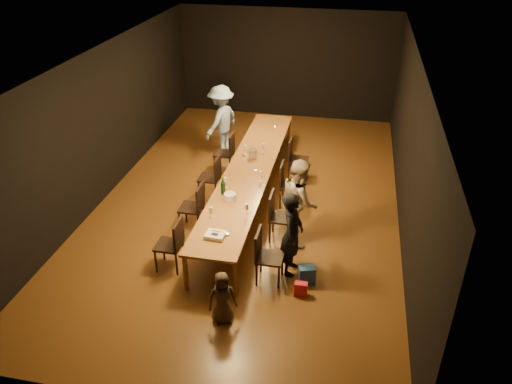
% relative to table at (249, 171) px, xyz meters
% --- Properties ---
extents(ground, '(10.00, 10.00, 0.00)m').
position_rel_table_xyz_m(ground, '(0.00, 0.00, -0.70)').
color(ground, '#4B2812').
rests_on(ground, ground).
extents(room_shell, '(6.04, 10.04, 3.02)m').
position_rel_table_xyz_m(room_shell, '(0.00, 0.00, 1.38)').
color(room_shell, black).
rests_on(room_shell, ground).
extents(table, '(0.90, 6.00, 0.75)m').
position_rel_table_xyz_m(table, '(0.00, 0.00, 0.00)').
color(table, brown).
rests_on(table, ground).
extents(chair_right_0, '(0.42, 0.42, 0.93)m').
position_rel_table_xyz_m(chair_right_0, '(0.85, -2.40, -0.24)').
color(chair_right_0, black).
rests_on(chair_right_0, ground).
extents(chair_right_1, '(0.42, 0.42, 0.93)m').
position_rel_table_xyz_m(chair_right_1, '(0.85, -1.20, -0.24)').
color(chair_right_1, black).
rests_on(chair_right_1, ground).
extents(chair_right_2, '(0.42, 0.42, 0.93)m').
position_rel_table_xyz_m(chair_right_2, '(0.85, 0.00, -0.24)').
color(chair_right_2, black).
rests_on(chair_right_2, ground).
extents(chair_right_3, '(0.42, 0.42, 0.93)m').
position_rel_table_xyz_m(chair_right_3, '(0.85, 1.20, -0.24)').
color(chair_right_3, black).
rests_on(chair_right_3, ground).
extents(chair_left_0, '(0.42, 0.42, 0.93)m').
position_rel_table_xyz_m(chair_left_0, '(-0.85, -2.40, -0.24)').
color(chair_left_0, black).
rests_on(chair_left_0, ground).
extents(chair_left_1, '(0.42, 0.42, 0.93)m').
position_rel_table_xyz_m(chair_left_1, '(-0.85, -1.20, -0.24)').
color(chair_left_1, black).
rests_on(chair_left_1, ground).
extents(chair_left_2, '(0.42, 0.42, 0.93)m').
position_rel_table_xyz_m(chair_left_2, '(-0.85, 0.00, -0.24)').
color(chair_left_2, black).
rests_on(chair_left_2, ground).
extents(chair_left_3, '(0.42, 0.42, 0.93)m').
position_rel_table_xyz_m(chair_left_3, '(-0.85, 1.20, -0.24)').
color(chair_left_3, black).
rests_on(chair_left_3, ground).
extents(woman_birthday, '(0.37, 0.55, 1.49)m').
position_rel_table_xyz_m(woman_birthday, '(1.15, -2.09, 0.04)').
color(woman_birthday, black).
rests_on(woman_birthday, ground).
extents(woman_tan, '(0.78, 0.90, 1.59)m').
position_rel_table_xyz_m(woman_tan, '(1.15, -1.12, 0.09)').
color(woman_tan, '#C6B094').
rests_on(woman_tan, ground).
extents(man_blue, '(0.98, 1.25, 1.70)m').
position_rel_table_xyz_m(man_blue, '(-1.15, 2.16, 0.15)').
color(man_blue, '#8FAEDD').
rests_on(man_blue, ground).
extents(child, '(0.49, 0.42, 0.86)m').
position_rel_table_xyz_m(child, '(0.34, -3.43, -0.27)').
color(child, '#413224').
rests_on(child, ground).
extents(gift_bag_red, '(0.21, 0.12, 0.24)m').
position_rel_table_xyz_m(gift_bag_red, '(1.39, -2.67, -0.58)').
color(gift_bag_red, red).
rests_on(gift_bag_red, ground).
extents(gift_bag_blue, '(0.30, 0.24, 0.33)m').
position_rel_table_xyz_m(gift_bag_blue, '(1.45, -2.36, -0.54)').
color(gift_bag_blue, '#2963B2').
rests_on(gift_bag_blue, ground).
extents(birthday_cake, '(0.33, 0.27, 0.07)m').
position_rel_table_xyz_m(birthday_cake, '(-0.03, -2.43, 0.08)').
color(birthday_cake, white).
rests_on(birthday_cake, table).
extents(plate_stack, '(0.26, 0.26, 0.12)m').
position_rel_table_xyz_m(plate_stack, '(-0.08, -1.25, 0.11)').
color(plate_stack, silver).
rests_on(plate_stack, table).
extents(champagne_bottle, '(0.11, 0.11, 0.36)m').
position_rel_table_xyz_m(champagne_bottle, '(-0.26, -1.07, 0.23)').
color(champagne_bottle, black).
rests_on(champagne_bottle, table).
extents(ice_bucket, '(0.21, 0.21, 0.20)m').
position_rel_table_xyz_m(ice_bucket, '(-0.03, 0.48, 0.15)').
color(ice_bucket, '#AAAAAF').
rests_on(ice_bucket, table).
extents(wineglass_0, '(0.06, 0.06, 0.21)m').
position_rel_table_xyz_m(wineglass_0, '(-0.25, -1.90, 0.15)').
color(wineglass_0, beige).
rests_on(wineglass_0, table).
extents(wineglass_1, '(0.06, 0.06, 0.21)m').
position_rel_table_xyz_m(wineglass_1, '(0.31, -1.67, 0.15)').
color(wineglass_1, beige).
rests_on(wineglass_1, table).
extents(wineglass_2, '(0.06, 0.06, 0.21)m').
position_rel_table_xyz_m(wineglass_2, '(-0.27, -0.83, 0.15)').
color(wineglass_2, silver).
rests_on(wineglass_2, table).
extents(wineglass_3, '(0.06, 0.06, 0.21)m').
position_rel_table_xyz_m(wineglass_3, '(0.32, -0.46, 0.15)').
color(wineglass_3, beige).
rests_on(wineglass_3, table).
extents(wineglass_4, '(0.06, 0.06, 0.21)m').
position_rel_table_xyz_m(wineglass_4, '(-0.22, 0.64, 0.15)').
color(wineglass_4, silver).
rests_on(wineglass_4, table).
extents(wineglass_5, '(0.06, 0.06, 0.21)m').
position_rel_table_xyz_m(wineglass_5, '(0.14, 0.79, 0.15)').
color(wineglass_5, silver).
rests_on(wineglass_5, table).
extents(tealight_near, '(0.05, 0.05, 0.03)m').
position_rel_table_xyz_m(tealight_near, '(0.15, -2.35, 0.06)').
color(tealight_near, '#B2B7B2').
rests_on(tealight_near, table).
extents(tealight_mid, '(0.05, 0.05, 0.03)m').
position_rel_table_xyz_m(tealight_mid, '(0.15, -0.09, 0.06)').
color(tealight_mid, '#B2B7B2').
rests_on(tealight_mid, table).
extents(tealight_far, '(0.05, 0.05, 0.03)m').
position_rel_table_xyz_m(tealight_far, '(0.15, 2.19, 0.06)').
color(tealight_far, '#B2B7B2').
rests_on(tealight_far, table).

